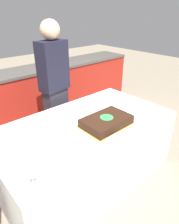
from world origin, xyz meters
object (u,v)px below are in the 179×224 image
(wine_glass, at_px, (32,172))
(cake, at_px, (106,121))
(person_cutting_cake, at_px, (55,87))
(plate_stack, at_px, (47,128))

(wine_glass, bearing_deg, cake, 13.23)
(cake, xyz_separation_m, person_cutting_cake, (0.00, 0.92, 0.12))
(plate_stack, bearing_deg, person_cutting_cake, 51.24)
(cake, height_order, wine_glass, wine_glass)
(cake, height_order, plate_stack, cake)
(plate_stack, bearing_deg, wine_glass, -128.74)
(wine_glass, relative_size, person_cutting_cake, 0.10)
(cake, xyz_separation_m, plate_stack, (-0.50, 0.30, -0.01))
(person_cutting_cake, bearing_deg, wine_glass, 41.83)
(cake, relative_size, person_cutting_cake, 0.31)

